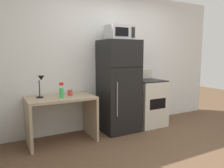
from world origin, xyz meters
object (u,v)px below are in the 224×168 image
at_px(spray_bottle, 61,92).
at_px(desk, 61,111).
at_px(coffee_mug, 70,93).
at_px(microwave, 119,33).
at_px(refrigerator, 119,86).
at_px(oven_range, 148,102).
at_px(desk_lamp, 41,83).

bearing_deg(spray_bottle, desk, 81.73).
xyz_separation_m(coffee_mug, microwave, (0.93, -0.03, 1.02)).
relative_size(coffee_mug, microwave, 0.21).
distance_m(refrigerator, microwave, 0.97).
distance_m(coffee_mug, spray_bottle, 0.24).
distance_m(refrigerator, oven_range, 0.79).
xyz_separation_m(desk_lamp, coffee_mug, (0.46, -0.04, -0.19)).
xyz_separation_m(spray_bottle, refrigerator, (1.11, 0.13, -0.01)).
xyz_separation_m(spray_bottle, oven_range, (1.81, 0.14, -0.38)).
bearing_deg(refrigerator, spray_bottle, -173.32).
xyz_separation_m(coffee_mug, spray_bottle, (-0.18, -0.14, 0.05)).
xyz_separation_m(refrigerator, microwave, (0.00, -0.02, 0.97)).
bearing_deg(desk, refrigerator, 0.63).
bearing_deg(microwave, oven_range, 2.31).
bearing_deg(oven_range, desk_lamp, 178.89).
xyz_separation_m(desk, microwave, (1.09, -0.01, 1.30)).
bearing_deg(oven_range, desk, -179.40).
height_order(desk_lamp, spray_bottle, desk_lamp).
relative_size(desk, desk_lamp, 3.04).
relative_size(spray_bottle, microwave, 0.54).
relative_size(desk_lamp, oven_range, 0.32).
height_order(spray_bottle, microwave, microwave).
distance_m(coffee_mug, oven_range, 1.66).
bearing_deg(coffee_mug, refrigerator, -0.54).
distance_m(desk, coffee_mug, 0.33).
height_order(refrigerator, microwave, microwave).
xyz_separation_m(microwave, oven_range, (0.69, 0.03, -1.35)).
height_order(microwave, oven_range, microwave).
distance_m(coffee_mug, microwave, 1.38).
xyz_separation_m(desk_lamp, oven_range, (2.08, -0.04, -0.52)).
height_order(spray_bottle, oven_range, oven_range).
bearing_deg(microwave, coffee_mug, 178.15).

